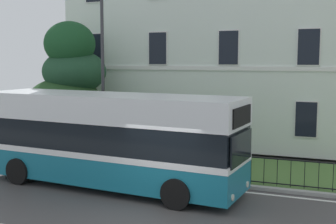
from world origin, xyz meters
The scene contains 6 objects.
ground_plane centered at (0.00, 0.87, -0.02)m, with size 60.00×56.00×0.18m.
georgian_townhouse centered at (-1.81, 13.49, 6.38)m, with size 14.49×8.36×12.45m.
iron_verge_railing centered at (-1.81, 4.40, 0.62)m, with size 19.65×0.04×0.97m.
evergreen_tree centered at (-7.38, 7.24, 2.81)m, with size 3.89×3.89×6.18m.
single_decker_bus centered at (-2.59, 2.56, 1.73)m, with size 9.76×3.19×3.30m.
street_lamp_post centered at (-4.47, 5.49, 4.43)m, with size 0.36×0.24×7.62m.
Camera 1 is at (5.01, -11.13, 4.50)m, focal length 47.93 mm.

